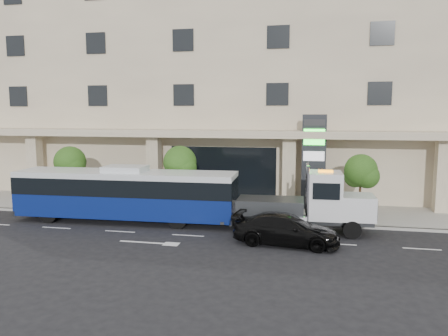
# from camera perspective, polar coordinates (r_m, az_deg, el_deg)

# --- Properties ---
(ground) EXTENTS (120.00, 120.00, 0.00)m
(ground) POSITION_cam_1_polar(r_m,az_deg,el_deg) (25.66, -3.78, -7.88)
(ground) COLOR black
(ground) RESTS_ON ground
(sidewalk) EXTENTS (120.00, 6.00, 0.15)m
(sidewalk) POSITION_cam_1_polar(r_m,az_deg,el_deg) (30.35, -1.28, -5.34)
(sidewalk) COLOR gray
(sidewalk) RESTS_ON ground
(curb) EXTENTS (120.00, 0.30, 0.15)m
(curb) POSITION_cam_1_polar(r_m,az_deg,el_deg) (27.51, -2.68, -6.67)
(curb) COLOR gray
(curb) RESTS_ON ground
(convention_center) EXTENTS (60.00, 17.60, 20.00)m
(convention_center) POSITION_cam_1_polar(r_m,az_deg,el_deg) (39.99, 2.06, 11.95)
(convention_center) COLOR tan
(convention_center) RESTS_ON ground
(tree_left) EXTENTS (2.27, 2.20, 4.22)m
(tree_left) POSITION_cam_1_polar(r_m,az_deg,el_deg) (32.27, -19.42, 0.47)
(tree_left) COLOR #422B19
(tree_left) RESTS_ON sidewalk
(tree_mid) EXTENTS (2.28, 2.20, 4.38)m
(tree_mid) POSITION_cam_1_polar(r_m,az_deg,el_deg) (28.98, -5.73, 0.41)
(tree_mid) COLOR #422B19
(tree_mid) RESTS_ON sidewalk
(tree_right) EXTENTS (2.10, 2.00, 4.04)m
(tree_right) POSITION_cam_1_polar(r_m,az_deg,el_deg) (27.87, 17.49, -0.62)
(tree_right) COLOR #422B19
(tree_right) RESTS_ON sidewalk
(city_bus) EXTENTS (13.71, 3.30, 3.45)m
(city_bus) POSITION_cam_1_polar(r_m,az_deg,el_deg) (27.58, -12.70, -3.23)
(city_bus) COLOR black
(city_bus) RESTS_ON ground
(tow_truck) EXTENTS (8.54, 2.33, 3.88)m
(tow_truck) POSITION_cam_1_polar(r_m,az_deg,el_deg) (24.91, 11.28, -4.69)
(tow_truck) COLOR #2D3033
(tow_truck) RESTS_ON ground
(black_sedan) EXTENTS (5.58, 2.76, 1.56)m
(black_sedan) POSITION_cam_1_polar(r_m,az_deg,el_deg) (22.65, 8.12, -7.95)
(black_sedan) COLOR black
(black_sedan) RESTS_ON ground
(signage_pylon) EXTENTS (1.61, 0.62, 6.42)m
(signage_pylon) POSITION_cam_1_polar(r_m,az_deg,el_deg) (30.22, 11.62, 0.87)
(signage_pylon) COLOR black
(signage_pylon) RESTS_ON sidewalk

